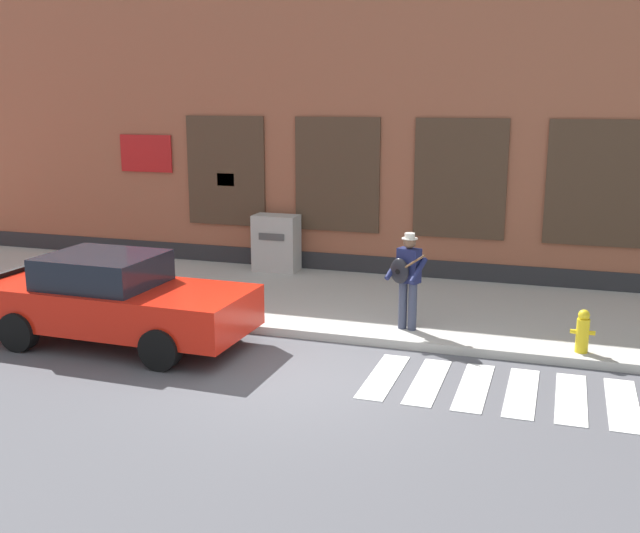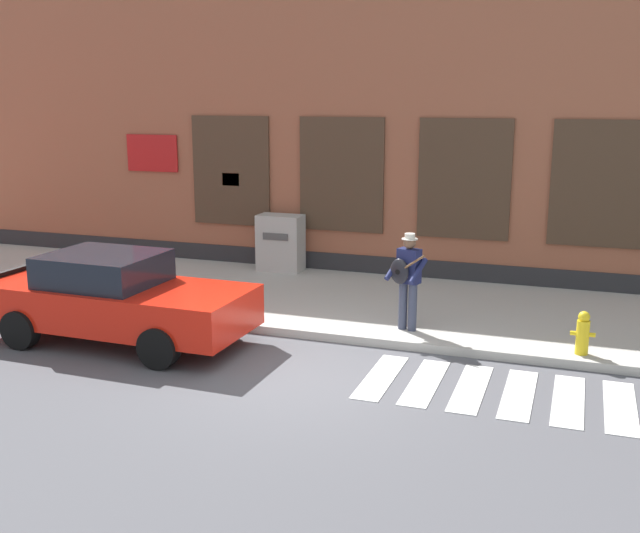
% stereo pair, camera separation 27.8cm
% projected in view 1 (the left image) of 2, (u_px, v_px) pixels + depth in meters
% --- Properties ---
extents(ground_plane, '(160.00, 160.00, 0.00)m').
position_uv_depth(ground_plane, '(304.00, 376.00, 11.28)').
color(ground_plane, '#4C4C51').
extents(sidewalk, '(28.00, 4.60, 0.15)m').
position_uv_depth(sidewalk, '(370.00, 304.00, 14.90)').
color(sidewalk, '#ADAAA3').
rests_on(sidewalk, ground).
extents(building_backdrop, '(28.00, 4.06, 7.16)m').
position_uv_depth(building_backdrop, '(416.00, 119.00, 18.10)').
color(building_backdrop, '#99563D').
rests_on(building_backdrop, ground).
extents(crosswalk, '(5.78, 1.90, 0.01)m').
position_uv_depth(crosswalk, '(571.00, 398.00, 10.42)').
color(crosswalk, silver).
rests_on(crosswalk, ground).
extents(red_car, '(4.63, 2.05, 1.53)m').
position_uv_depth(red_car, '(114.00, 299.00, 12.61)').
color(red_car, red).
rests_on(red_car, ground).
extents(busker, '(0.72, 0.66, 1.70)m').
position_uv_depth(busker, '(407.00, 275.00, 12.82)').
color(busker, '#33384C').
rests_on(busker, sidewalk).
extents(utility_box, '(1.03, 0.60, 1.30)m').
position_uv_depth(utility_box, '(276.00, 243.00, 17.28)').
color(utility_box, '#ADADA8').
rests_on(utility_box, sidewalk).
extents(fire_hydrant, '(0.38, 0.20, 0.70)m').
position_uv_depth(fire_hydrant, '(583.00, 331.00, 11.80)').
color(fire_hydrant, gold).
rests_on(fire_hydrant, sidewalk).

